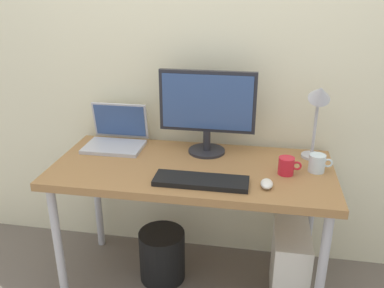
# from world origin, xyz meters

# --- Properties ---
(ground_plane) EXTENTS (6.00, 6.00, 0.00)m
(ground_plane) POSITION_xyz_m (0.00, 0.00, 0.00)
(ground_plane) COLOR #665B51
(back_wall) EXTENTS (4.40, 0.04, 2.60)m
(back_wall) POSITION_xyz_m (0.00, 0.38, 1.30)
(back_wall) COLOR beige
(back_wall) RESTS_ON ground_plane
(desk) EXTENTS (1.42, 0.64, 0.74)m
(desk) POSITION_xyz_m (0.00, 0.00, 0.67)
(desk) COLOR olive
(desk) RESTS_ON ground_plane
(monitor) EXTENTS (0.51, 0.20, 0.45)m
(monitor) POSITION_xyz_m (0.05, 0.19, 0.99)
(monitor) COLOR #232328
(monitor) RESTS_ON desk
(laptop) EXTENTS (0.32, 0.26, 0.23)m
(laptop) POSITION_xyz_m (-0.47, 0.20, 0.80)
(laptop) COLOR #B2B2B7
(laptop) RESTS_ON desk
(desk_lamp) EXTENTS (0.11, 0.16, 0.42)m
(desk_lamp) POSITION_xyz_m (0.61, 0.19, 1.04)
(desk_lamp) COLOR #B2B2B7
(desk_lamp) RESTS_ON desk
(keyboard) EXTENTS (0.44, 0.14, 0.02)m
(keyboard) POSITION_xyz_m (0.07, -0.18, 0.75)
(keyboard) COLOR black
(keyboard) RESTS_ON desk
(mouse) EXTENTS (0.06, 0.09, 0.03)m
(mouse) POSITION_xyz_m (0.37, -0.17, 0.75)
(mouse) COLOR silver
(mouse) RESTS_ON desk
(coffee_mug) EXTENTS (0.11, 0.08, 0.09)m
(coffee_mug) POSITION_xyz_m (0.47, -0.01, 0.78)
(coffee_mug) COLOR red
(coffee_mug) RESTS_ON desk
(glass_cup) EXTENTS (0.12, 0.08, 0.09)m
(glass_cup) POSITION_xyz_m (0.62, 0.04, 0.78)
(glass_cup) COLOR silver
(glass_cup) RESTS_ON desk
(computer_tower) EXTENTS (0.18, 0.36, 0.42)m
(computer_tower) POSITION_xyz_m (0.53, -0.03, 0.21)
(computer_tower) COLOR silver
(computer_tower) RESTS_ON ground_plane
(wastebasket) EXTENTS (0.26, 0.26, 0.30)m
(wastebasket) POSITION_xyz_m (-0.18, 0.02, 0.15)
(wastebasket) COLOR black
(wastebasket) RESTS_ON ground_plane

